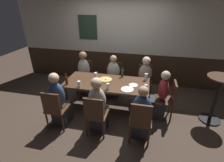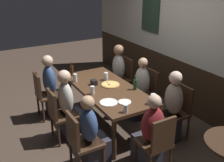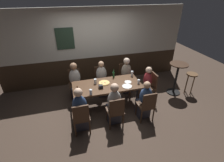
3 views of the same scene
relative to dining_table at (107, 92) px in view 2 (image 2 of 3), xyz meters
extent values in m
plane|color=#423328|center=(0.00, 0.00, -0.66)|extent=(12.00, 12.00, 0.00)
cube|color=#332316|center=(0.00, 1.65, -0.19)|extent=(6.40, 0.10, 0.95)
cube|color=beige|center=(0.00, 1.65, 1.11)|extent=(6.40, 0.10, 1.65)
cube|color=#233828|center=(-0.96, 1.58, 1.02)|extent=(0.56, 0.03, 0.68)
cube|color=#472D1C|center=(0.00, 0.00, 0.05)|extent=(1.89, 0.86, 0.05)
cylinder|color=#472D1C|center=(-0.85, -0.35, -0.32)|extent=(0.07, 0.07, 0.69)
cylinder|color=#472D1C|center=(0.85, -0.35, -0.32)|extent=(0.07, 0.07, 0.69)
cylinder|color=#472D1C|center=(-0.85, 0.35, -0.32)|extent=(0.07, 0.07, 0.69)
cylinder|color=#472D1C|center=(0.85, 0.35, -0.32)|extent=(0.07, 0.07, 0.69)
cube|color=#422B1C|center=(0.00, 0.77, -0.23)|extent=(0.40, 0.40, 0.04)
cube|color=#422B1C|center=(0.00, 0.95, 0.00)|extent=(0.36, 0.04, 0.43)
cylinder|color=#422B1C|center=(0.17, 0.60, -0.46)|extent=(0.04, 0.04, 0.41)
cylinder|color=#422B1C|center=(-0.17, 0.60, -0.46)|extent=(0.04, 0.04, 0.41)
cylinder|color=#422B1C|center=(0.17, 0.94, -0.46)|extent=(0.04, 0.04, 0.41)
cylinder|color=#422B1C|center=(-0.17, 0.94, -0.46)|extent=(0.04, 0.04, 0.41)
cube|color=#422B1C|center=(0.83, -0.77, -0.23)|extent=(0.40, 0.40, 0.04)
cube|color=#422B1C|center=(0.83, -0.95, 0.00)|extent=(0.36, 0.04, 0.43)
cylinder|color=#422B1C|center=(0.66, -0.60, -0.46)|extent=(0.04, 0.04, 0.41)
cylinder|color=#422B1C|center=(1.00, -0.60, -0.46)|extent=(0.04, 0.04, 0.41)
cylinder|color=#422B1C|center=(0.66, -0.94, -0.46)|extent=(0.04, 0.04, 0.41)
cube|color=#422B1C|center=(-0.83, 0.77, -0.23)|extent=(0.40, 0.40, 0.04)
cube|color=#422B1C|center=(-0.83, 0.95, 0.00)|extent=(0.36, 0.04, 0.43)
cylinder|color=#422B1C|center=(-0.66, 0.60, -0.46)|extent=(0.04, 0.04, 0.41)
cylinder|color=#422B1C|center=(-1.00, 0.60, -0.46)|extent=(0.04, 0.04, 0.41)
cylinder|color=#422B1C|center=(-0.66, 0.94, -0.46)|extent=(0.04, 0.04, 0.41)
cylinder|color=#422B1C|center=(-1.00, 0.94, -0.46)|extent=(0.04, 0.04, 0.41)
cube|color=#422B1C|center=(0.00, -0.77, -0.23)|extent=(0.40, 0.40, 0.04)
cube|color=#422B1C|center=(0.00, -0.95, 0.00)|extent=(0.36, 0.04, 0.43)
cylinder|color=#422B1C|center=(-0.17, -0.60, -0.46)|extent=(0.04, 0.04, 0.41)
cylinder|color=#422B1C|center=(0.17, -0.60, -0.46)|extent=(0.04, 0.04, 0.41)
cylinder|color=#422B1C|center=(-0.17, -0.94, -0.46)|extent=(0.04, 0.04, 0.41)
cylinder|color=#422B1C|center=(0.17, -0.94, -0.46)|extent=(0.04, 0.04, 0.41)
cube|color=#422B1C|center=(-0.83, -0.77, -0.23)|extent=(0.40, 0.40, 0.04)
cube|color=#422B1C|center=(-0.83, -0.95, 0.00)|extent=(0.36, 0.04, 0.43)
cylinder|color=#422B1C|center=(-1.00, -0.60, -0.46)|extent=(0.04, 0.04, 0.41)
cylinder|color=#422B1C|center=(-0.66, -0.60, -0.46)|extent=(0.04, 0.04, 0.41)
cylinder|color=#422B1C|center=(-1.00, -0.94, -0.46)|extent=(0.04, 0.04, 0.41)
cylinder|color=#422B1C|center=(-0.66, -0.94, -0.46)|extent=(0.04, 0.04, 0.41)
cube|color=#422B1C|center=(1.29, 0.00, -0.23)|extent=(0.40, 0.40, 0.04)
cube|color=#422B1C|center=(1.47, 0.00, 0.00)|extent=(0.04, 0.36, 0.43)
cylinder|color=#422B1C|center=(1.12, -0.17, -0.46)|extent=(0.04, 0.04, 0.41)
cylinder|color=#422B1C|center=(1.12, 0.17, -0.46)|extent=(0.04, 0.04, 0.41)
cylinder|color=#422B1C|center=(1.46, 0.17, -0.46)|extent=(0.04, 0.04, 0.41)
cube|color=#422B1C|center=(0.83, 0.77, -0.23)|extent=(0.40, 0.40, 0.04)
cube|color=#422B1C|center=(0.83, 0.95, 0.00)|extent=(0.36, 0.04, 0.43)
cylinder|color=#422B1C|center=(1.00, 0.60, -0.46)|extent=(0.04, 0.04, 0.41)
cylinder|color=#422B1C|center=(0.66, 0.60, -0.46)|extent=(0.04, 0.04, 0.41)
cylinder|color=#422B1C|center=(1.00, 0.94, -0.46)|extent=(0.04, 0.04, 0.41)
cylinder|color=#422B1C|center=(0.66, 0.94, -0.46)|extent=(0.04, 0.04, 0.41)
cube|color=#2D2D38|center=(0.00, 0.64, -0.44)|extent=(0.32, 0.34, 0.45)
ellipsoid|color=beige|center=(0.00, 0.73, 0.05)|extent=(0.34, 0.22, 0.53)
sphere|color=tan|center=(0.00, 0.73, 0.39)|extent=(0.18, 0.18, 0.18)
cube|color=#2D2D38|center=(0.83, -0.64, -0.44)|extent=(0.32, 0.34, 0.45)
ellipsoid|color=#334C7A|center=(0.83, -0.73, 0.03)|extent=(0.34, 0.22, 0.48)
sphere|color=tan|center=(0.83, -0.73, 0.35)|extent=(0.18, 0.18, 0.18)
cube|color=#2D2D38|center=(-0.83, 0.64, -0.44)|extent=(0.32, 0.34, 0.45)
ellipsoid|color=beige|center=(-0.83, 0.73, 0.06)|extent=(0.34, 0.22, 0.54)
sphere|color=#936B4C|center=(-0.83, 0.73, 0.42)|extent=(0.21, 0.21, 0.21)
cube|color=#2D2D38|center=(0.00, -0.64, -0.44)|extent=(0.32, 0.34, 0.45)
ellipsoid|color=beige|center=(0.00, -0.73, 0.06)|extent=(0.34, 0.22, 0.54)
sphere|color=#DBB293|center=(0.00, -0.73, 0.42)|extent=(0.20, 0.20, 0.20)
cube|color=#2D2D38|center=(-0.83, -0.64, -0.44)|extent=(0.32, 0.34, 0.45)
ellipsoid|color=#334C7A|center=(-0.83, -0.73, 0.06)|extent=(0.34, 0.22, 0.55)
sphere|color=#DBB293|center=(-0.83, -0.73, 0.43)|extent=(0.20, 0.20, 0.20)
cube|color=#2D2D38|center=(1.16, 0.00, -0.44)|extent=(0.34, 0.32, 0.45)
ellipsoid|color=maroon|center=(1.25, 0.00, 0.03)|extent=(0.22, 0.34, 0.49)
sphere|color=#DBB293|center=(1.25, 0.00, 0.37)|extent=(0.19, 0.19, 0.19)
cube|color=#2D2D38|center=(0.83, 0.64, -0.44)|extent=(0.32, 0.34, 0.45)
ellipsoid|color=tan|center=(0.83, 0.73, 0.05)|extent=(0.34, 0.22, 0.52)
sphere|color=beige|center=(0.83, 0.73, 0.40)|extent=(0.20, 0.20, 0.20)
cylinder|color=tan|center=(-0.06, 0.10, 0.09)|extent=(0.32, 0.32, 0.02)
cylinder|color=#DBB760|center=(-0.06, 0.10, 0.10)|extent=(0.28, 0.28, 0.01)
cylinder|color=maroon|center=(-0.13, 0.08, 0.11)|extent=(0.03, 0.03, 0.00)
cylinder|color=maroon|center=(-0.05, 0.08, 0.11)|extent=(0.03, 0.03, 0.00)
cylinder|color=maroon|center=(-0.03, 0.06, 0.11)|extent=(0.03, 0.03, 0.00)
cylinder|color=silver|center=(0.87, -0.18, 0.14)|extent=(0.07, 0.07, 0.12)
cylinder|color=silver|center=(0.87, -0.18, 0.12)|extent=(0.06, 0.06, 0.09)
cylinder|color=silver|center=(0.11, -0.32, 0.14)|extent=(0.06, 0.06, 0.13)
cylinder|color=#331E14|center=(0.11, -0.32, 0.12)|extent=(0.06, 0.06, 0.09)
cylinder|color=silver|center=(-0.30, 0.15, 0.15)|extent=(0.08, 0.08, 0.14)
cylinder|color=#C6842D|center=(-0.30, 0.15, 0.11)|extent=(0.07, 0.07, 0.06)
cylinder|color=silver|center=(0.86, 0.30, 0.16)|extent=(0.08, 0.08, 0.16)
cylinder|color=#331E14|center=(0.86, 0.30, 0.12)|extent=(0.07, 0.07, 0.08)
cylinder|color=silver|center=(-0.51, -0.36, 0.15)|extent=(0.07, 0.07, 0.14)
cylinder|color=gold|center=(-0.51, -0.36, 0.11)|extent=(0.06, 0.06, 0.06)
cylinder|color=#194723|center=(0.30, 0.37, 0.16)|extent=(0.06, 0.06, 0.17)
cylinder|color=#194723|center=(0.30, 0.37, 0.28)|extent=(0.03, 0.03, 0.07)
cylinder|color=#42230F|center=(-0.82, -0.29, 0.17)|extent=(0.06, 0.06, 0.18)
cylinder|color=#42230F|center=(-0.82, -0.29, 0.30)|extent=(0.03, 0.03, 0.07)
cylinder|color=white|center=(0.50, -0.24, 0.08)|extent=(0.27, 0.27, 0.01)
cylinder|color=white|center=(0.61, -0.03, 0.08)|extent=(0.20, 0.20, 0.01)
cube|color=black|center=(-0.21, -0.14, 0.12)|extent=(0.11, 0.09, 0.09)
camera|label=1|loc=(0.83, -3.18, 1.72)|focal=26.17mm
camera|label=2|loc=(3.55, -1.93, 1.88)|focal=42.38mm
camera|label=3|loc=(-0.92, -3.82, 2.41)|focal=26.33mm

